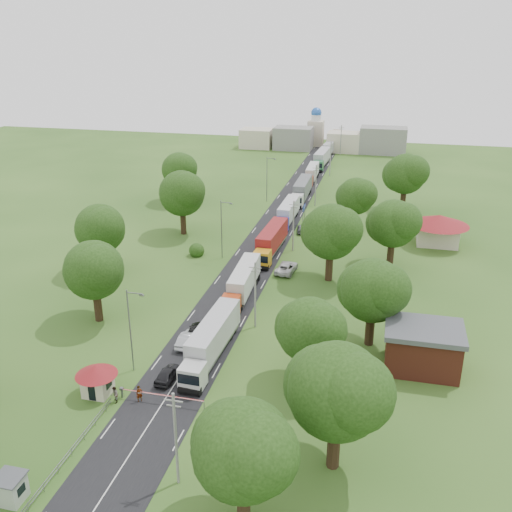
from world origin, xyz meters
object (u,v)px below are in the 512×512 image
(car_lane_mid, at_px, (188,339))
(info_sign, at_px, (304,211))
(pedestrian_near, at_px, (139,394))
(boom_barrier, at_px, (150,394))
(truck_0, at_px, (211,340))
(guard_booth, at_px, (97,376))
(car_lane_front, at_px, (168,374))

(car_lane_mid, bearing_deg, info_sign, -96.61)
(pedestrian_near, bearing_deg, boom_barrier, -25.66)
(info_sign, relative_size, pedestrian_near, 2.28)
(info_sign, distance_m, truck_0, 50.42)
(guard_booth, distance_m, pedestrian_near, 4.96)
(car_lane_mid, relative_size, pedestrian_near, 2.69)
(truck_0, height_order, car_lane_front, truck_0)
(info_sign, height_order, car_lane_mid, info_sign)
(car_lane_mid, bearing_deg, car_lane_front, 94.04)
(boom_barrier, xyz_separation_m, info_sign, (6.56, 60.00, 2.11))
(boom_barrier, distance_m, car_lane_mid, 11.71)
(car_lane_mid, bearing_deg, pedestrian_near, 86.25)
(guard_booth, bearing_deg, car_lane_front, 33.40)
(info_sign, bearing_deg, truck_0, -93.37)
(info_sign, xyz_separation_m, car_lane_front, (-6.20, -55.91, -2.26))
(info_sign, bearing_deg, car_lane_mid, -97.76)
(guard_booth, relative_size, pedestrian_near, 2.45)
(boom_barrier, relative_size, pedestrian_near, 5.14)
(truck_0, xyz_separation_m, car_lane_mid, (-3.62, 2.04, -1.47))
(truck_0, bearing_deg, boom_barrier, -110.40)
(guard_booth, bearing_deg, truck_0, 45.70)
(guard_booth, distance_m, truck_0, 13.51)
(car_lane_front, bearing_deg, boom_barrier, 87.81)
(info_sign, relative_size, truck_0, 0.27)
(info_sign, bearing_deg, pedestrian_near, -97.20)
(car_lane_front, xyz_separation_m, pedestrian_near, (-1.41, -4.31, 0.15))
(truck_0, xyz_separation_m, pedestrian_near, (-4.65, -9.90, -1.37))
(car_lane_front, bearing_deg, guard_booth, 36.21)
(car_lane_mid, bearing_deg, guard_booth, 64.74)
(car_lane_front, bearing_deg, info_sign, -93.51)
(truck_0, height_order, car_lane_mid, truck_0)
(boom_barrier, height_order, truck_0, truck_0)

